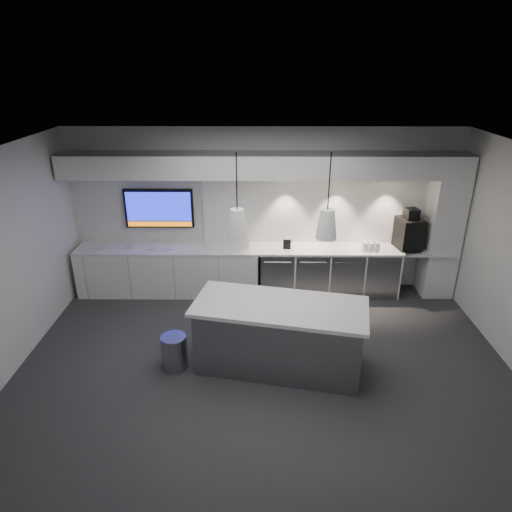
{
  "coord_description": "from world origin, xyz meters",
  "views": [
    {
      "loc": [
        -0.07,
        -5.48,
        4.03
      ],
      "look_at": [
        -0.13,
        1.1,
        1.2
      ],
      "focal_mm": 32.0,
      "sensor_mm": 36.0,
      "label": 1
    }
  ],
  "objects_px": {
    "coffee_machine": "(409,232)",
    "wall_tv": "(159,208)",
    "island": "(279,336)",
    "bin": "(174,352)"
  },
  "relations": [
    {
      "from": "wall_tv",
      "to": "coffee_machine",
      "type": "bearing_deg",
      "value": -3.13
    },
    {
      "from": "island",
      "to": "bin",
      "type": "bearing_deg",
      "value": -166.79
    },
    {
      "from": "wall_tv",
      "to": "bin",
      "type": "xyz_separation_m",
      "value": [
        0.63,
        -2.57,
        -1.31
      ]
    },
    {
      "from": "wall_tv",
      "to": "coffee_machine",
      "type": "height_order",
      "value": "wall_tv"
    },
    {
      "from": "bin",
      "to": "island",
      "type": "bearing_deg",
      "value": 1.46
    },
    {
      "from": "bin",
      "to": "coffee_machine",
      "type": "xyz_separation_m",
      "value": [
        3.87,
        2.33,
        0.95
      ]
    },
    {
      "from": "wall_tv",
      "to": "island",
      "type": "height_order",
      "value": "wall_tv"
    },
    {
      "from": "coffee_machine",
      "to": "wall_tv",
      "type": "bearing_deg",
      "value": 167.01
    },
    {
      "from": "bin",
      "to": "coffee_machine",
      "type": "distance_m",
      "value": 4.62
    },
    {
      "from": "wall_tv",
      "to": "island",
      "type": "distance_m",
      "value": 3.46
    }
  ]
}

